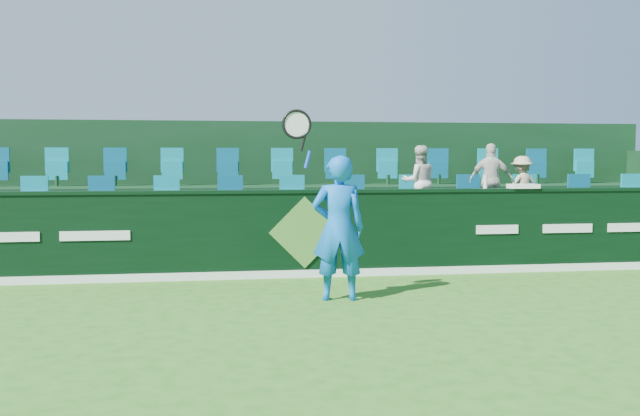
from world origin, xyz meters
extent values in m
plane|color=#276618|center=(0.00, 0.00, 0.00)|extent=(60.00, 60.00, 0.00)
cube|color=black|center=(0.00, 4.00, 0.65)|extent=(16.00, 0.20, 1.30)
cube|color=black|center=(0.00, 4.00, 1.32)|extent=(16.00, 0.24, 0.05)
cube|color=white|center=(0.00, 3.89, 0.06)|extent=(16.00, 0.02, 0.12)
cube|color=#4C8630|center=(0.00, 3.88, 0.70)|extent=(1.10, 0.02, 1.10)
cube|color=white|center=(-4.30, 3.89, 0.70)|extent=(0.85, 0.01, 0.14)
cube|color=white|center=(-3.10, 3.89, 0.70)|extent=(1.00, 0.01, 0.14)
cube|color=white|center=(3.10, 3.89, 0.70)|extent=(0.70, 0.01, 0.14)
cube|color=white|center=(4.30, 3.89, 0.70)|extent=(0.85, 0.01, 0.14)
cube|color=white|center=(5.50, 3.89, 0.70)|extent=(1.00, 0.01, 0.14)
cube|color=black|center=(0.00, 5.10, 0.40)|extent=(16.00, 2.00, 0.80)
cube|color=black|center=(0.00, 7.00, 0.65)|extent=(16.00, 1.80, 1.30)
cube|color=black|center=(0.00, 8.00, 1.30)|extent=(16.00, 0.20, 2.60)
cube|color=#098091|center=(0.00, 5.50, 1.10)|extent=(13.50, 0.50, 0.60)
cube|color=#098091|center=(0.00, 7.30, 1.60)|extent=(13.50, 0.50, 0.60)
imported|color=blue|center=(0.21, 2.14, 0.93)|extent=(0.72, 0.51, 1.87)
cylinder|color=#143FBF|center=(-0.20, 2.04, 1.82)|extent=(0.10, 0.04, 0.22)
cylinder|color=black|center=(-0.26, 2.04, 2.02)|extent=(0.08, 0.03, 0.20)
torus|color=black|center=(-0.34, 2.04, 2.26)|extent=(0.46, 0.04, 0.46)
cylinder|color=silver|center=(-0.34, 2.04, 2.26)|extent=(0.38, 0.01, 0.38)
imported|color=beige|center=(2.17, 5.12, 1.43)|extent=(0.62, 0.49, 1.26)
imported|color=beige|center=(3.49, 5.12, 1.45)|extent=(0.82, 0.57, 1.30)
imported|color=tan|center=(4.06, 5.12, 1.34)|extent=(0.76, 0.54, 1.07)
cube|color=white|center=(3.57, 4.00, 1.38)|extent=(0.45, 0.30, 0.07)
cylinder|color=silver|center=(2.93, 4.00, 1.46)|extent=(0.07, 0.07, 0.22)
camera|label=1|loc=(-1.39, -6.86, 1.83)|focal=40.00mm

